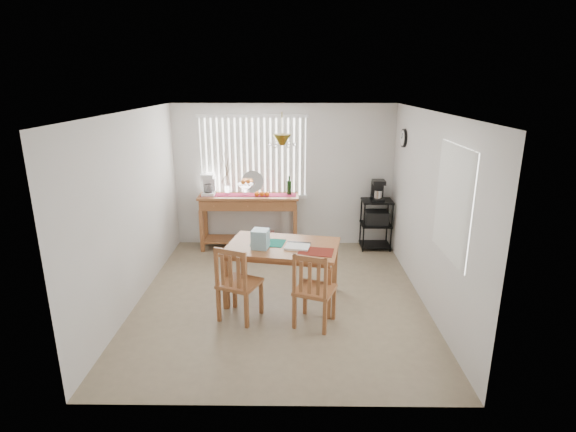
{
  "coord_description": "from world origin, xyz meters",
  "views": [
    {
      "loc": [
        0.17,
        -5.82,
        2.98
      ],
      "look_at": [
        0.1,
        0.55,
        1.05
      ],
      "focal_mm": 28.0,
      "sensor_mm": 36.0,
      "label": 1
    }
  ],
  "objects_px": {
    "cart_items": "(378,191)",
    "chair_right": "(314,290)",
    "wire_cart": "(376,220)",
    "chair_left": "(238,284)",
    "sideboard": "(250,209)",
    "dining_table": "(282,251)"
  },
  "relations": [
    {
      "from": "wire_cart",
      "to": "chair_left",
      "type": "distance_m",
      "value": 3.42
    },
    {
      "from": "dining_table",
      "to": "chair_left",
      "type": "height_order",
      "value": "chair_left"
    },
    {
      "from": "sideboard",
      "to": "chair_right",
      "type": "bearing_deg",
      "value": -69.14
    },
    {
      "from": "cart_items",
      "to": "chair_right",
      "type": "bearing_deg",
      "value": -114.37
    },
    {
      "from": "chair_left",
      "to": "chair_right",
      "type": "relative_size",
      "value": 1.02
    },
    {
      "from": "chair_right",
      "to": "chair_left",
      "type": "bearing_deg",
      "value": 170.79
    },
    {
      "from": "sideboard",
      "to": "dining_table",
      "type": "relative_size",
      "value": 1.08
    },
    {
      "from": "wire_cart",
      "to": "cart_items",
      "type": "relative_size",
      "value": 2.43
    },
    {
      "from": "sideboard",
      "to": "dining_table",
      "type": "height_order",
      "value": "sideboard"
    },
    {
      "from": "chair_left",
      "to": "cart_items",
      "type": "bearing_deg",
      "value": 49.74
    },
    {
      "from": "dining_table",
      "to": "chair_right",
      "type": "xyz_separation_m",
      "value": [
        0.4,
        -0.73,
        -0.23
      ]
    },
    {
      "from": "sideboard",
      "to": "wire_cart",
      "type": "xyz_separation_m",
      "value": [
        2.3,
        0.02,
        -0.2
      ]
    },
    {
      "from": "chair_right",
      "to": "cart_items",
      "type": "bearing_deg",
      "value": 65.63
    },
    {
      "from": "sideboard",
      "to": "wire_cart",
      "type": "height_order",
      "value": "sideboard"
    },
    {
      "from": "chair_right",
      "to": "sideboard",
      "type": "bearing_deg",
      "value": 110.86
    },
    {
      "from": "cart_items",
      "to": "chair_right",
      "type": "height_order",
      "value": "cart_items"
    },
    {
      "from": "dining_table",
      "to": "chair_right",
      "type": "distance_m",
      "value": 0.86
    },
    {
      "from": "sideboard",
      "to": "dining_table",
      "type": "bearing_deg",
      "value": -72.34
    },
    {
      "from": "chair_left",
      "to": "chair_right",
      "type": "xyz_separation_m",
      "value": [
        0.96,
        -0.16,
        -0.01
      ]
    },
    {
      "from": "sideboard",
      "to": "cart_items",
      "type": "xyz_separation_m",
      "value": [
        2.3,
        0.03,
        0.33
      ]
    },
    {
      "from": "cart_items",
      "to": "chair_right",
      "type": "relative_size",
      "value": 0.38
    },
    {
      "from": "wire_cart",
      "to": "dining_table",
      "type": "distance_m",
      "value": 2.63
    }
  ]
}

